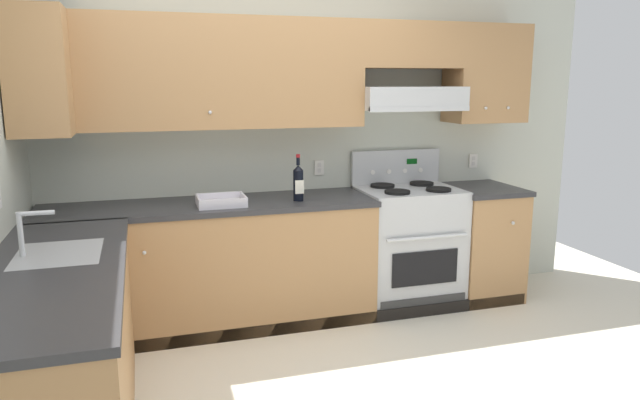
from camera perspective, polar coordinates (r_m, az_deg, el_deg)
wall_back at (r=4.53m, az=-1.37°, el=8.06°), size 4.68×0.57×2.55m
counter_back_run at (r=4.35m, az=-5.05°, el=-5.92°), size 3.60×0.65×0.91m
counter_left_run at (r=3.13m, az=-23.74°, el=-13.85°), size 0.63×1.91×1.13m
stove at (r=4.70m, az=8.52°, el=-4.32°), size 0.76×0.62×1.20m
wine_bottle at (r=4.17m, az=-2.12°, el=1.76°), size 0.07×0.08×0.33m
bowl at (r=4.08m, az=-9.54°, el=-0.21°), size 0.33×0.26×0.07m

